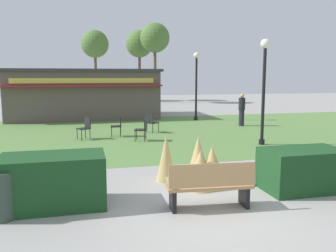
{
  "coord_description": "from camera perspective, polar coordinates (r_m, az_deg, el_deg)",
  "views": [
    {
      "loc": [
        -2.38,
        -6.06,
        2.6
      ],
      "look_at": [
        -0.01,
        3.73,
        1.16
      ],
      "focal_mm": 37.44,
      "sensor_mm": 36.0,
      "label": 1
    }
  ],
  "objects": [
    {
      "name": "cafe_chair_center",
      "position": [
        14.09,
        -4.15,
        -0.3
      ],
      "size": [
        0.55,
        0.55,
        0.89
      ],
      "color": "black",
      "rests_on": "ground_plane"
    },
    {
      "name": "tree_left_bg",
      "position": [
        37.32,
        -4.69,
        13.09
      ],
      "size": [
        2.8,
        2.8,
        7.27
      ],
      "color": "brown",
      "rests_on": "ground_plane"
    },
    {
      "name": "ornamental_grass_behind_left",
      "position": [
        8.18,
        5.28,
        -7.08
      ],
      "size": [
        0.73,
        0.73,
        0.91
      ],
      "primitive_type": "cone",
      "color": "tan",
      "rests_on": "ground_plane"
    },
    {
      "name": "food_kiosk",
      "position": [
        22.7,
        -13.42,
        5.2
      ],
      "size": [
        9.03,
        5.32,
        3.0
      ],
      "color": "#594C47",
      "rests_on": "ground_plane"
    },
    {
      "name": "park_bench",
      "position": [
        6.99,
        6.87,
        -9.57
      ],
      "size": [
        1.74,
        0.66,
        0.95
      ],
      "color": "tan",
      "rests_on": "ground_plane"
    },
    {
      "name": "person_strolling",
      "position": [
        18.62,
        11.91,
        2.64
      ],
      "size": [
        0.34,
        0.34,
        1.69
      ],
      "rotation": [
        0.0,
        0.0,
        5.3
      ],
      "color": "#23232D",
      "rests_on": "ground_plane"
    },
    {
      "name": "lamppost_mid",
      "position": [
        13.61,
        15.38,
        7.45
      ],
      "size": [
        0.36,
        0.36,
        3.95
      ],
      "color": "black",
      "rests_on": "ground_plane"
    },
    {
      "name": "cafe_chair_east",
      "position": [
        16.11,
        -2.74,
        0.77
      ],
      "size": [
        0.61,
        0.61,
        0.89
      ],
      "color": "black",
      "rests_on": "ground_plane"
    },
    {
      "name": "lawn_patch",
      "position": [
        16.14,
        -4.97,
        -1.11
      ],
      "size": [
        36.0,
        12.0,
        0.01
      ],
      "primitive_type": "cube",
      "color": "#5B8442",
      "rests_on": "ground_plane"
    },
    {
      "name": "ground_plane",
      "position": [
        7.01,
        7.45,
        -13.7
      ],
      "size": [
        80.0,
        80.0,
        0.0
      ],
      "primitive_type": "plane",
      "color": "#999691"
    },
    {
      "name": "tree_center_bg",
      "position": [
        37.42,
        -11.82,
        12.86
      ],
      "size": [
        2.8,
        2.8,
        7.22
      ],
      "color": "brown",
      "rests_on": "ground_plane"
    },
    {
      "name": "hedge_right",
      "position": [
        8.65,
        21.14,
        -6.63
      ],
      "size": [
        1.84,
        1.1,
        0.95
      ],
      "primitive_type": "cube",
      "color": "#19421E",
      "rests_on": "ground_plane"
    },
    {
      "name": "ornamental_grass_behind_far",
      "position": [
        8.36,
        4.93,
        -5.65
      ],
      "size": [
        0.66,
        0.66,
        1.22
      ],
      "primitive_type": "cone",
      "color": "tan",
      "rests_on": "ground_plane"
    },
    {
      "name": "tree_right_bg",
      "position": [
        34.18,
        -2.15,
        14.06
      ],
      "size": [
        2.8,
        2.8,
        7.57
      ],
      "color": "brown",
      "rests_on": "ground_plane"
    },
    {
      "name": "lamppost_far",
      "position": [
        20.63,
        4.63,
        7.87
      ],
      "size": [
        0.36,
        0.36,
        3.95
      ],
      "color": "black",
      "rests_on": "ground_plane"
    },
    {
      "name": "trash_bin",
      "position": [
        7.17,
        -25.48,
        -10.16
      ],
      "size": [
        0.52,
        0.52,
        0.89
      ],
      "primitive_type": "cylinder",
      "color": "#2D4233",
      "rests_on": "ground_plane"
    },
    {
      "name": "cafe_chair_west",
      "position": [
        15.2,
        -8.13,
        0.26
      ],
      "size": [
        0.47,
        0.47,
        0.89
      ],
      "color": "black",
      "rests_on": "ground_plane"
    },
    {
      "name": "ornamental_grass_behind_right",
      "position": [
        8.73,
        -0.31,
        -5.17
      ],
      "size": [
        0.5,
        0.5,
        1.18
      ],
      "primitive_type": "cone",
      "color": "tan",
      "rests_on": "ground_plane"
    },
    {
      "name": "ornamental_grass_behind_center",
      "position": [
        8.36,
        7.15,
        -6.57
      ],
      "size": [
        0.78,
        0.78,
        0.97
      ],
      "primitive_type": "cone",
      "color": "tan",
      "rests_on": "ground_plane"
    },
    {
      "name": "hedge_left",
      "position": [
        7.41,
        -18.2,
        -8.52
      ],
      "size": [
        2.04,
        1.1,
        1.05
      ],
      "primitive_type": "cube",
      "color": "#19421E",
      "rests_on": "ground_plane"
    },
    {
      "name": "cafe_chair_north",
      "position": [
        14.83,
        -13.31,
        -0.08
      ],
      "size": [
        0.59,
        0.59,
        0.89
      ],
      "color": "black",
      "rests_on": "ground_plane"
    },
    {
      "name": "parked_car_west_slot",
      "position": [
        29.56,
        -16.28,
        4.06
      ],
      "size": [
        4.26,
        2.17,
        1.2
      ],
      "color": "#B7BABF",
      "rests_on": "ground_plane"
    }
  ]
}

